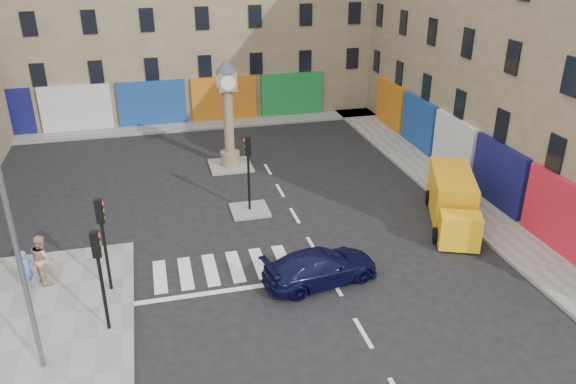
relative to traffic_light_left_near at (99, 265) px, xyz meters
name	(u,v)px	position (x,y,z in m)	size (l,w,h in m)	color
ground	(343,299)	(8.30, -0.20, -2.62)	(120.00, 120.00, 0.00)	black
sidewalk_right	(431,174)	(17.00, 9.80, -2.55)	(2.60, 30.00, 0.15)	gray
sidewalk_far	(184,126)	(4.30, 22.00, -2.55)	(32.00, 2.40, 0.15)	gray
island_near	(250,210)	(6.30, 7.80, -2.56)	(1.80, 1.80, 0.12)	gray
island_far	(231,166)	(6.30, 13.80, -2.56)	(2.40, 2.40, 0.12)	gray
building_right	(556,23)	(23.30, 9.80, 5.38)	(10.00, 30.00, 16.00)	#9A8264
traffic_light_left_near	(99,265)	(0.00, 0.00, 0.00)	(0.28, 0.22, 3.70)	black
traffic_light_left_far	(102,231)	(0.00, 2.40, 0.00)	(0.28, 0.22, 3.70)	black
traffic_light_island	(248,162)	(6.30, 7.80, -0.03)	(0.28, 0.22, 3.70)	black
lamp_post	(13,233)	(-1.90, -1.40, 2.17)	(0.50, 0.25, 8.30)	#595B60
clock_pillar	(228,107)	(6.30, 13.80, 0.93)	(1.20, 1.20, 6.10)	#9A8264
navy_sedan	(321,267)	(7.83, 1.15, -1.96)	(1.85, 4.55, 1.32)	black
yellow_van	(453,200)	(15.28, 4.54, -1.56)	(3.85, 6.09, 2.14)	#FFB315
pedestrian_blue	(27,270)	(-2.94, 3.15, -1.66)	(0.59, 0.39, 1.62)	#5073B7
pedestrian_tan	(43,258)	(-2.42, 3.58, -1.49)	(0.95, 0.74, 1.95)	tan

